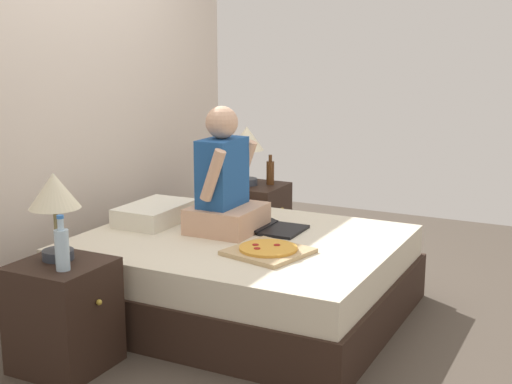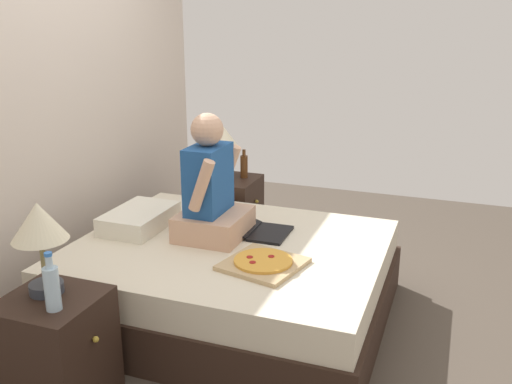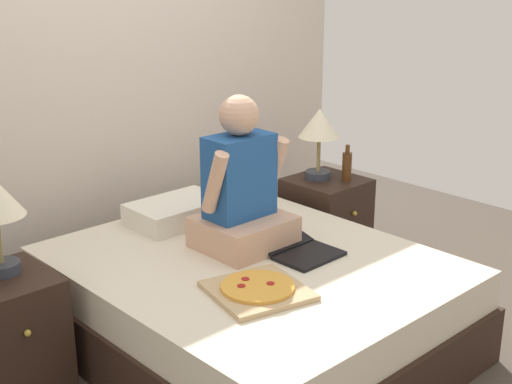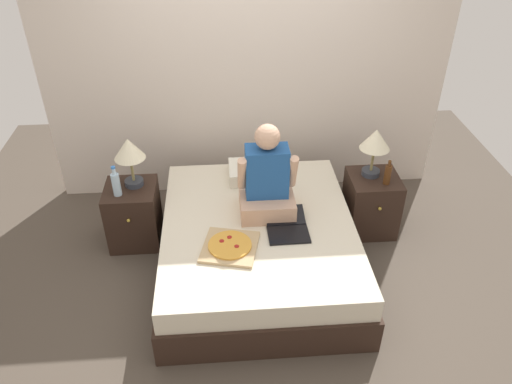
% 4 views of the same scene
% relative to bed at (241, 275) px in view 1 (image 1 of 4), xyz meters
% --- Properties ---
extents(ground_plane, '(5.79, 5.79, 0.00)m').
position_rel_bed_xyz_m(ground_plane, '(0.00, 0.00, -0.24)').
color(ground_plane, '#4C4238').
extents(wall_back, '(3.79, 0.12, 2.50)m').
position_rel_bed_xyz_m(wall_back, '(0.00, 1.31, 1.01)').
color(wall_back, beige).
rests_on(wall_back, ground).
extents(bed, '(1.58, 1.89, 0.48)m').
position_rel_bed_xyz_m(bed, '(0.00, 0.00, 0.00)').
color(bed, black).
rests_on(bed, ground).
extents(nightstand_left, '(0.44, 0.47, 0.56)m').
position_rel_bed_xyz_m(nightstand_left, '(-1.07, 0.46, 0.04)').
color(nightstand_left, black).
rests_on(nightstand_left, ground).
extents(lamp_on_left_nightstand, '(0.26, 0.26, 0.45)m').
position_rel_bed_xyz_m(lamp_on_left_nightstand, '(-1.03, 0.51, 0.65)').
color(lamp_on_left_nightstand, '#333842').
rests_on(lamp_on_left_nightstand, nightstand_left).
extents(water_bottle, '(0.07, 0.07, 0.28)m').
position_rel_bed_xyz_m(water_bottle, '(-1.15, 0.37, 0.44)').
color(water_bottle, silver).
rests_on(water_bottle, nightstand_left).
extents(nightstand_right, '(0.44, 0.47, 0.56)m').
position_rel_bed_xyz_m(nightstand_right, '(1.07, 0.46, 0.04)').
color(nightstand_right, black).
rests_on(nightstand_right, ground).
extents(lamp_on_right_nightstand, '(0.26, 0.26, 0.45)m').
position_rel_bed_xyz_m(lamp_on_right_nightstand, '(1.04, 0.51, 0.65)').
color(lamp_on_right_nightstand, '#333842').
rests_on(lamp_on_right_nightstand, nightstand_right).
extents(beer_bottle, '(0.06, 0.06, 0.23)m').
position_rel_bed_xyz_m(beer_bottle, '(1.14, 0.36, 0.42)').
color(beer_bottle, '#512D14').
rests_on(beer_bottle, nightstand_right).
extents(pillow, '(0.52, 0.34, 0.12)m').
position_rel_bed_xyz_m(pillow, '(0.05, 0.67, 0.31)').
color(pillow, silver).
rests_on(pillow, bed).
extents(person_seated, '(0.47, 0.40, 0.78)m').
position_rel_bed_xyz_m(person_seated, '(0.08, 0.16, 0.53)').
color(person_seated, tan).
rests_on(person_seated, bed).
extents(laptop, '(0.32, 0.42, 0.07)m').
position_rel_bed_xyz_m(laptop, '(0.22, -0.12, 0.27)').
color(laptop, black).
rests_on(laptop, bed).
extents(pizza_box, '(0.48, 0.48, 0.05)m').
position_rel_bed_xyz_m(pizza_box, '(-0.24, -0.30, 0.26)').
color(pizza_box, tan).
rests_on(pizza_box, bed).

